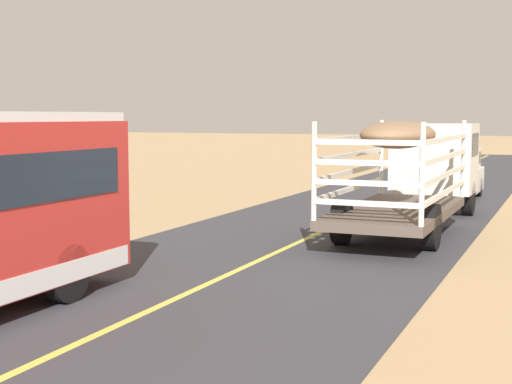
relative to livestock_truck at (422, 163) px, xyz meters
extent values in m
cube|color=silver|center=(0.00, 2.16, 0.03)|extent=(2.50, 2.20, 2.20)
cube|color=#192333|center=(0.00, 2.16, 0.48)|extent=(2.53, 1.54, 0.70)
cube|color=brown|center=(0.00, -3.24, -1.07)|extent=(2.50, 6.40, 0.24)
cylinder|color=silver|center=(-1.19, -0.10, 0.15)|extent=(0.12, 0.12, 2.20)
cylinder|color=silver|center=(1.19, -0.10, 0.15)|extent=(0.12, 0.12, 2.20)
cylinder|color=silver|center=(-1.19, -6.38, 0.15)|extent=(0.12, 0.12, 2.20)
cylinder|color=silver|center=(1.19, -6.38, 0.15)|extent=(0.12, 0.12, 2.20)
cube|color=silver|center=(-1.21, -3.24, -0.51)|extent=(0.08, 6.30, 0.12)
cube|color=silver|center=(1.21, -3.24, -0.51)|extent=(0.08, 6.30, 0.12)
cube|color=silver|center=(0.00, -6.40, -0.51)|extent=(2.40, 0.08, 0.12)
cube|color=silver|center=(-1.21, -3.24, -0.07)|extent=(0.08, 6.30, 0.12)
cube|color=silver|center=(1.21, -3.24, -0.07)|extent=(0.08, 6.30, 0.12)
cube|color=silver|center=(0.00, -6.40, -0.07)|extent=(2.40, 0.08, 0.12)
cube|color=silver|center=(-1.21, -3.24, 0.37)|extent=(0.08, 6.30, 0.12)
cube|color=silver|center=(1.21, -3.24, 0.37)|extent=(0.08, 6.30, 0.12)
cube|color=silver|center=(0.00, -6.40, 0.37)|extent=(2.40, 0.08, 0.12)
cube|color=silver|center=(-1.21, -3.24, 0.81)|extent=(0.08, 6.30, 0.12)
cube|color=silver|center=(1.21, -3.24, 0.81)|extent=(0.08, 6.30, 0.12)
cube|color=silver|center=(0.00, -6.40, 0.81)|extent=(2.40, 0.08, 0.12)
ellipsoid|color=#8C6B4C|center=(0.00, -3.24, 0.90)|extent=(1.75, 3.84, 0.70)
cylinder|color=black|center=(-1.09, 2.16, -1.22)|extent=(0.32, 1.10, 1.10)
cylinder|color=black|center=(1.09, 2.16, -1.22)|extent=(0.32, 1.10, 1.10)
cylinder|color=black|center=(-1.09, -4.52, -1.22)|extent=(0.32, 1.10, 1.10)
cylinder|color=black|center=(1.09, -4.52, -1.22)|extent=(0.32, 1.10, 1.10)
cylinder|color=black|center=(-3.73, -11.88, -1.27)|extent=(0.30, 1.00, 1.00)
cube|color=silver|center=(-0.11, 6.64, -1.09)|extent=(1.90, 4.60, 0.90)
cube|color=silver|center=(-0.11, 6.49, -0.24)|extent=(1.75, 3.59, 0.80)
cube|color=#192333|center=(-0.11, 6.49, -0.22)|extent=(1.79, 3.22, 0.44)
cube|color=silver|center=(-0.11, 4.42, -1.42)|extent=(1.86, 0.20, 0.24)
cube|color=red|center=(-0.94, 4.36, -0.91)|extent=(0.16, 0.06, 0.14)
cube|color=red|center=(0.72, 4.36, -0.91)|extent=(0.16, 0.06, 0.14)
cylinder|color=black|center=(-0.93, 8.07, -1.39)|extent=(0.26, 0.76, 0.76)
cylinder|color=black|center=(0.71, 8.07, -1.39)|extent=(0.26, 0.76, 0.76)
cylinder|color=black|center=(-0.93, 5.21, -1.39)|extent=(0.26, 0.76, 0.76)
cylinder|color=black|center=(0.71, 5.21, -1.39)|extent=(0.26, 0.76, 0.76)
ellipsoid|color=#756656|center=(-9.27, -3.36, -1.35)|extent=(0.99, 1.18, 0.89)
camera|label=1|loc=(4.05, -21.91, 1.37)|focal=51.94mm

